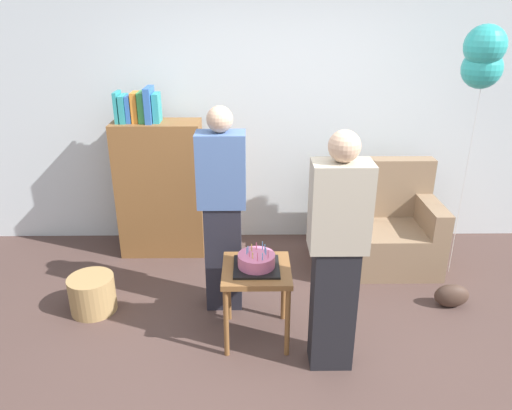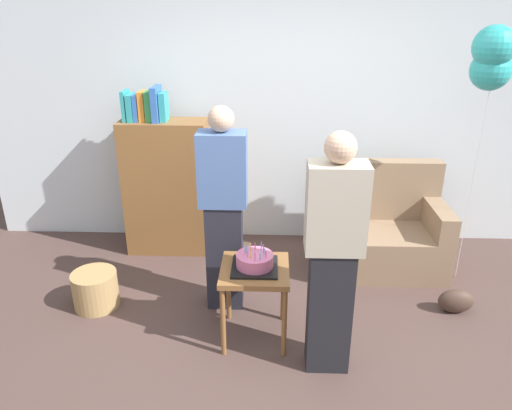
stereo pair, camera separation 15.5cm
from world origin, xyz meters
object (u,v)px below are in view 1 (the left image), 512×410
Objects in this scene: birthday_cake at (256,262)px; person_holding_cake at (337,255)px; person_blowing_candles at (222,211)px; balloon_bunch at (483,57)px; side_table at (256,279)px; handbag at (452,296)px; bookshelf at (160,186)px; wicker_basket at (92,294)px; couch at (375,229)px.

birthday_cake is 0.61m from person_holding_cake.
balloon_bunch reaches higher than person_blowing_candles.
side_table is 0.60m from person_blowing_candles.
handbag is (1.59, 0.36, -0.39)m from side_table.
bookshelf is at bearing 123.32° from side_table.
birthday_cake is at bearing -56.68° from bookshelf.
person_blowing_candles reaches higher than side_table.
person_blowing_candles is at bearing 178.07° from handbag.
birthday_cake is at bearing -50.75° from person_blowing_candles.
person_holding_cake is at bearing -49.79° from bookshelf.
bookshelf is 5.03× the size of birthday_cake.
person_holding_cake is at bearing -19.14° from wicker_basket.
person_holding_cake is at bearing -29.73° from birthday_cake.
bookshelf is 4.47× the size of wicker_basket.
handbag is (2.49, -1.01, -0.59)m from bookshelf.
handbag is at bearing -58.14° from couch.
couch is 1.70m from balloon_bunch.
side_table is 0.14m from birthday_cake.
balloon_bunch reaches higher than wicker_basket.
side_table is at bearing -50.75° from person_blowing_candles.
wicker_basket is 3.57m from balloon_bunch.
side_table is at bearing -153.06° from balloon_bunch.
birthday_cake is at bearing -14.66° from wicker_basket.
bookshelf is 5.75× the size of handbag.
bookshelf is 1.64m from birthday_cake.
birthday_cake is (-1.12, -1.11, 0.29)m from couch.
person_holding_cake is 4.53× the size of wicker_basket.
person_blowing_candles is at bearing -153.42° from couch.
person_holding_cake is at bearing -136.94° from balloon_bunch.
person_holding_cake reaches higher than wicker_basket.
person_blowing_candles is (0.65, -0.95, 0.15)m from bookshelf.
birthday_cake reaches higher than handbag.
couch is at bearing 17.54° from wicker_basket.
birthday_cake is 0.89× the size of wicker_basket.
side_table is 2.06× the size of handbag.
person_holding_cake reaches higher than birthday_cake.
person_blowing_candles reaches higher than wicker_basket.
person_holding_cake is 2.03m from balloon_bunch.
side_table is 2.43m from balloon_bunch.
side_table reaches higher than handbag.
balloon_bunch is (0.64, -0.21, 1.57)m from couch.
couch is at bearing -7.39° from bookshelf.
person_holding_cake is 1.46m from handbag.
wicker_basket is at bearing -179.68° from handbag.
birthday_cake is 1.71m from handbag.
couch is 2.07m from bookshelf.
balloon_bunch is at bearing 26.94° from side_table.
wicker_basket is at bearing 165.34° from side_table.
bookshelf is 1.23m from wicker_basket.
handbag is (0.47, -0.75, -0.24)m from couch.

